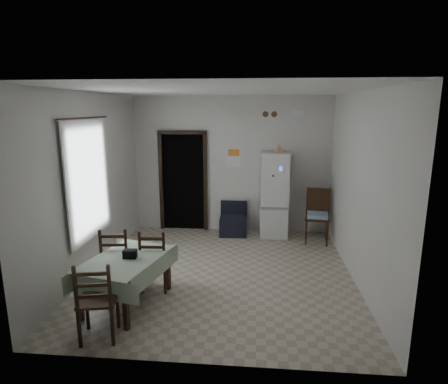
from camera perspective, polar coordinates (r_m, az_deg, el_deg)
ground at (r=6.29m, az=-0.42°, el=-12.21°), size 4.50×4.50×0.00m
ceiling at (r=5.71m, az=-0.47°, el=15.24°), size 4.20×4.50×0.02m
wall_back at (r=8.03m, az=1.14°, el=4.12°), size 4.20×0.02×2.90m
wall_front at (r=3.67m, az=-3.93°, el=-6.36°), size 4.20×0.02×2.90m
wall_left at (r=6.38m, az=-19.57°, el=1.15°), size 0.02×4.50×2.90m
wall_right at (r=6.00m, az=19.94°, el=0.42°), size 0.02×4.50×2.90m
doorway at (r=8.44m, az=-5.91°, el=1.79°), size 1.06×0.52×2.22m
window_recess at (r=6.21m, az=-20.82°, el=1.68°), size 0.10×1.20×1.60m
curtain at (r=6.16m, az=-19.90°, el=1.68°), size 0.02×1.45×1.85m
curtain_rod at (r=6.06m, az=-20.49°, el=10.53°), size 0.02×1.60×0.02m
calendar at (r=7.99m, az=1.49°, el=5.31°), size 0.28×0.02×0.40m
calendar_image at (r=7.98m, az=1.50°, el=6.02°), size 0.24×0.01×0.14m
light_switch at (r=8.07m, az=2.18°, el=1.64°), size 0.08×0.02×0.12m
vent_left at (r=7.91m, az=6.33°, el=11.70°), size 0.12×0.03×0.12m
vent_right at (r=7.92m, az=7.66°, el=11.67°), size 0.12×0.03×0.12m
emergency_light at (r=7.92m, az=11.15°, el=11.76°), size 0.25×0.07×0.09m
fridge at (r=7.81m, az=7.66°, el=-0.43°), size 0.58×0.58×1.78m
tan_cone at (r=7.62m, az=8.36°, el=6.64°), size 0.22×0.22×0.17m
navy_seat at (r=7.96m, az=1.42°, el=-4.14°), size 0.58×0.56×0.68m
corner_chair at (r=7.67m, az=14.04°, el=-3.66°), size 0.53×0.53×1.08m
dining_table at (r=5.42m, az=-14.55°, el=-12.98°), size 1.13×1.45×0.67m
black_bag at (r=5.25m, az=-14.13°, el=-9.12°), size 0.18×0.12×0.12m
dining_chair_far_left at (r=5.85m, az=-15.91°, el=-9.51°), size 0.46×0.46×0.97m
dining_chair_far_right at (r=5.71m, az=-10.44°, el=-9.96°), size 0.42×0.42×0.94m
dining_chair_near_head at (r=4.72m, az=-18.69°, el=-15.16°), size 0.50×0.50×0.99m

